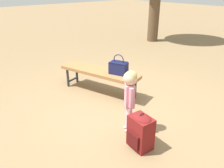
# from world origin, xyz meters

# --- Properties ---
(ground_plane) EXTENTS (40.00, 40.00, 0.00)m
(ground_plane) POSITION_xyz_m (0.00, 0.00, 0.00)
(ground_plane) COLOR #8C704C
(ground_plane) RESTS_ON ground
(park_bench) EXTENTS (1.65, 0.84, 0.45)m
(park_bench) POSITION_xyz_m (-0.71, 0.17, 0.39)
(park_bench) COLOR #9E6B3D
(park_bench) RESTS_ON ground
(handbag) EXTENTS (0.36, 0.29, 0.37)m
(handbag) POSITION_xyz_m (-0.34, 0.32, 0.58)
(handbag) COLOR #191E4C
(handbag) RESTS_ON park_bench
(child_standing) EXTENTS (0.22, 0.19, 0.92)m
(child_standing) POSITION_xyz_m (0.56, -0.29, 0.62)
(child_standing) COLOR #E5B2C6
(child_standing) RESTS_ON ground
(backpack_large) EXTENTS (0.33, 0.29, 0.51)m
(backpack_large) POSITION_xyz_m (0.92, -0.44, 0.25)
(backpack_large) COLOR maroon
(backpack_large) RESTS_ON ground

